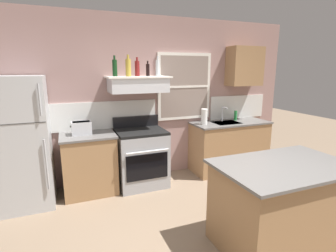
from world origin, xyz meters
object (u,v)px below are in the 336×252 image
at_px(refrigerator, 22,143).
at_px(stove_range, 141,157).
at_px(bottle_dark_green_wine, 115,68).
at_px(paper_towel_roll, 204,117).
at_px(bottle_red_label_wine, 137,68).
at_px(dish_soap_bottle, 235,116).
at_px(bottle_balsamic_dark, 148,70).
at_px(bottle_clear_tall, 158,68).
at_px(toaster, 81,128).
at_px(bottle_champagne_gold_foil, 128,67).
at_px(kitchen_island, 281,205).

height_order(refrigerator, stove_range, refrigerator).
distance_m(bottle_dark_green_wine, paper_towel_roll, 1.71).
distance_m(bottle_red_label_wine, dish_soap_bottle, 2.07).
bearing_deg(bottle_balsamic_dark, bottle_clear_tall, 10.99).
relative_size(toaster, dish_soap_bottle, 1.65).
bearing_deg(refrigerator, bottle_champagne_gold_foil, 2.36).
distance_m(dish_soap_bottle, kitchen_island, 2.37).
height_order(bottle_dark_green_wine, paper_towel_roll, bottle_dark_green_wine).
relative_size(bottle_clear_tall, paper_towel_roll, 1.13).
bearing_deg(kitchen_island, bottle_balsamic_dark, 111.13).
distance_m(toaster, dish_soap_bottle, 2.76).
height_order(refrigerator, dish_soap_bottle, refrigerator).
xyz_separation_m(refrigerator, kitchen_island, (2.61, -1.95, -0.43)).
relative_size(toaster, stove_range, 0.27).
relative_size(refrigerator, stove_range, 1.63).
bearing_deg(bottle_champagne_gold_foil, paper_towel_roll, -0.06).
height_order(toaster, bottle_dark_green_wine, bottle_dark_green_wine).
distance_m(bottle_champagne_gold_foil, bottle_balsamic_dark, 0.33).
height_order(bottle_clear_tall, kitchen_island, bottle_clear_tall).
bearing_deg(bottle_dark_green_wine, bottle_clear_tall, -1.91).
bearing_deg(bottle_clear_tall, paper_towel_roll, -6.41).
xyz_separation_m(refrigerator, paper_towel_roll, (2.80, 0.06, 0.16)).
bearing_deg(stove_range, bottle_red_label_wine, 88.23).
relative_size(stove_range, bottle_red_label_wine, 3.82).
xyz_separation_m(toaster, bottle_dark_green_wine, (0.54, 0.07, 0.86)).
xyz_separation_m(refrigerator, bottle_balsamic_dark, (1.81, 0.12, 0.96)).
bearing_deg(dish_soap_bottle, stove_range, -175.82).
bearing_deg(kitchen_island, toaster, 131.83).
bearing_deg(refrigerator, bottle_dark_green_wine, 7.57).
distance_m(refrigerator, stove_range, 1.70).
xyz_separation_m(stove_range, bottle_clear_tall, (0.34, 0.13, 1.41)).
xyz_separation_m(refrigerator, bottle_red_label_wine, (1.65, 0.15, 0.98)).
relative_size(refrigerator, bottle_clear_tall, 5.79).
bearing_deg(stove_range, bottle_balsamic_dark, 30.37).
relative_size(refrigerator, bottle_red_label_wine, 6.21).
distance_m(bottle_dark_green_wine, bottle_red_label_wine, 0.34).
bearing_deg(dish_soap_bottle, bottle_balsamic_dark, -178.60).
bearing_deg(bottle_dark_green_wine, kitchen_island, -58.59).
bearing_deg(paper_towel_roll, toaster, 178.80).
bearing_deg(toaster, refrigerator, -172.44).
relative_size(refrigerator, toaster, 5.97).
bearing_deg(bottle_balsamic_dark, stove_range, -149.63).
relative_size(bottle_red_label_wine, paper_towel_roll, 1.06).
bearing_deg(dish_soap_bottle, bottle_clear_tall, -179.70).
bearing_deg(dish_soap_bottle, bottle_champagne_gold_foil, -177.23).
xyz_separation_m(bottle_champagne_gold_foil, bottle_red_label_wine, (0.16, 0.09, -0.01)).
bearing_deg(bottle_clear_tall, bottle_red_label_wine, -179.99).
relative_size(refrigerator, dish_soap_bottle, 9.84).
bearing_deg(bottle_dark_green_wine, bottle_red_label_wine, -3.79).
bearing_deg(stove_range, kitchen_island, -64.01).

